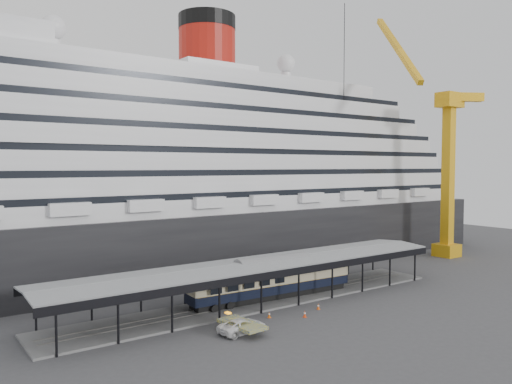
% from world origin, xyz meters
% --- Properties ---
extents(ground, '(200.00, 200.00, 0.00)m').
position_xyz_m(ground, '(0.00, 0.00, 0.00)').
color(ground, '#3C3C3E').
rests_on(ground, ground).
extents(cruise_ship, '(130.00, 30.00, 43.90)m').
position_xyz_m(cruise_ship, '(0.05, 32.00, 18.35)').
color(cruise_ship, black).
rests_on(cruise_ship, ground).
extents(platform_canopy, '(56.00, 9.18, 5.30)m').
position_xyz_m(platform_canopy, '(0.00, 5.00, 2.36)').
color(platform_canopy, slate).
rests_on(platform_canopy, ground).
extents(crane_yellow, '(23.83, 18.78, 47.60)m').
position_xyz_m(crane_yellow, '(47.06, 10.54, 19.96)').
color(crane_yellow, gold).
rests_on(crane_yellow, ground).
extents(port_truck, '(5.52, 2.90, 1.48)m').
position_xyz_m(port_truck, '(-8.60, -3.48, 0.74)').
color(port_truck, silver).
rests_on(port_truck, ground).
extents(pullman_carriage, '(23.71, 4.31, 23.15)m').
position_xyz_m(pullman_carriage, '(1.92, 5.00, 2.80)').
color(pullman_carriage, black).
rests_on(pullman_carriage, ground).
extents(traffic_cone_left, '(0.38, 0.38, 0.72)m').
position_xyz_m(traffic_cone_left, '(-3.19, -1.02, 0.36)').
color(traffic_cone_left, '#E95F0C').
rests_on(traffic_cone_left, ground).
extents(traffic_cone_mid, '(0.43, 0.43, 0.77)m').
position_xyz_m(traffic_cone_mid, '(0.25, -3.25, 0.38)').
color(traffic_cone_mid, red).
rests_on(traffic_cone_mid, ground).
extents(traffic_cone_right, '(0.47, 0.47, 0.74)m').
position_xyz_m(traffic_cone_right, '(3.69, -1.81, 0.37)').
color(traffic_cone_right, '#F55A0D').
rests_on(traffic_cone_right, ground).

